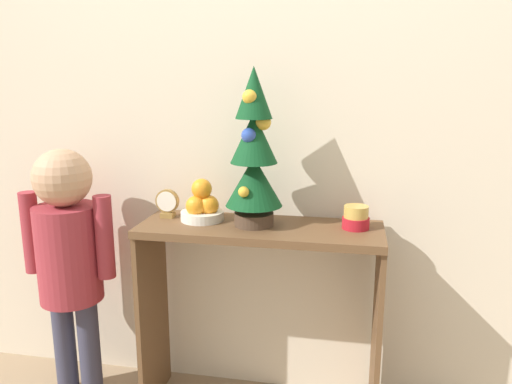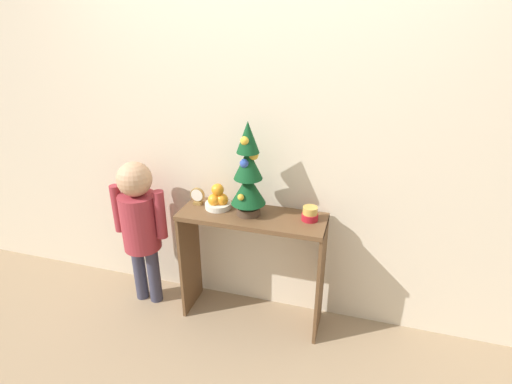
% 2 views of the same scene
% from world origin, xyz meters
% --- Properties ---
extents(ground_plane, '(12.00, 12.00, 0.00)m').
position_xyz_m(ground_plane, '(0.00, 0.00, 0.00)').
color(ground_plane, '#997F60').
extents(back_wall, '(7.00, 0.05, 2.50)m').
position_xyz_m(back_wall, '(0.00, 0.37, 1.25)').
color(back_wall, beige).
rests_on(back_wall, ground_plane).
extents(console_table, '(0.93, 0.32, 0.79)m').
position_xyz_m(console_table, '(0.00, 0.16, 0.58)').
color(console_table, brown).
rests_on(console_table, ground_plane).
extents(mini_tree, '(0.21, 0.21, 0.59)m').
position_xyz_m(mini_tree, '(-0.02, 0.17, 1.07)').
color(mini_tree, '#4C3828').
rests_on(mini_tree, console_table).
extents(fruit_bowl, '(0.17, 0.17, 0.17)m').
position_xyz_m(fruit_bowl, '(-0.24, 0.20, 0.85)').
color(fruit_bowl, silver).
rests_on(fruit_bowl, console_table).
extents(singing_bowl, '(0.10, 0.10, 0.09)m').
position_xyz_m(singing_bowl, '(0.36, 0.20, 0.83)').
color(singing_bowl, '#AD1923').
rests_on(singing_bowl, console_table).
extents(desk_clock, '(0.10, 0.04, 0.12)m').
position_xyz_m(desk_clock, '(-0.39, 0.21, 0.85)').
color(desk_clock, olive).
rests_on(desk_clock, console_table).
extents(child_figure, '(0.40, 0.26, 1.07)m').
position_xyz_m(child_figure, '(-0.79, 0.13, 0.67)').
color(child_figure, '#38384C').
rests_on(child_figure, ground_plane).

